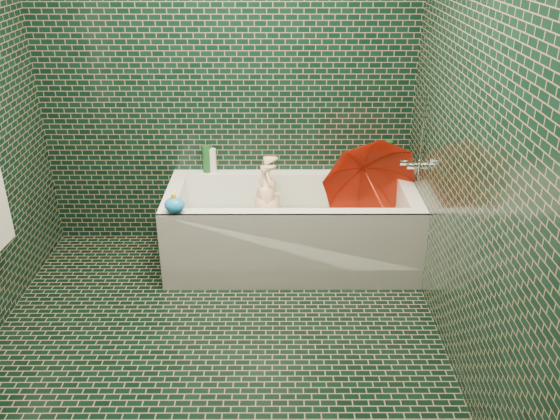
{
  "coord_description": "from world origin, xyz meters",
  "views": [
    {
      "loc": [
        0.36,
        -2.63,
        2.17
      ],
      "look_at": [
        0.37,
        0.82,
        0.5
      ],
      "focal_mm": 38.0,
      "sensor_mm": 36.0,
      "label": 1
    }
  ],
  "objects_px": {
    "child": "(271,222)",
    "umbrella": "(374,190)",
    "bathtub": "(291,236)",
    "rubber_duck": "(358,167)",
    "bath_toy": "(175,205)"
  },
  "relations": [
    {
      "from": "bathtub",
      "to": "bath_toy",
      "type": "bearing_deg",
      "value": -156.17
    },
    {
      "from": "bathtub",
      "to": "child",
      "type": "bearing_deg",
      "value": 174.31
    },
    {
      "from": "bathtub",
      "to": "rubber_duck",
      "type": "relative_size",
      "value": 14.26
    },
    {
      "from": "bathtub",
      "to": "umbrella",
      "type": "distance_m",
      "value": 0.66
    },
    {
      "from": "umbrella",
      "to": "bathtub",
      "type": "bearing_deg",
      "value": 172.02
    },
    {
      "from": "child",
      "to": "rubber_duck",
      "type": "xyz_separation_m",
      "value": [
        0.62,
        0.32,
        0.28
      ]
    },
    {
      "from": "bathtub",
      "to": "rubber_duck",
      "type": "height_order",
      "value": "rubber_duck"
    },
    {
      "from": "bathtub",
      "to": "rubber_duck",
      "type": "bearing_deg",
      "value": 34.57
    },
    {
      "from": "child",
      "to": "umbrella",
      "type": "distance_m",
      "value": 0.74
    },
    {
      "from": "child",
      "to": "umbrella",
      "type": "xyz_separation_m",
      "value": [
        0.69,
        -0.03,
        0.26
      ]
    },
    {
      "from": "rubber_duck",
      "to": "bathtub",
      "type": "bearing_deg",
      "value": -129.93
    },
    {
      "from": "umbrella",
      "to": "bath_toy",
      "type": "distance_m",
      "value": 1.32
    },
    {
      "from": "umbrella",
      "to": "bath_toy",
      "type": "relative_size",
      "value": 4.27
    },
    {
      "from": "child",
      "to": "bathtub",
      "type": "bearing_deg",
      "value": 92.87
    },
    {
      "from": "umbrella",
      "to": "rubber_duck",
      "type": "distance_m",
      "value": 0.36
    }
  ]
}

